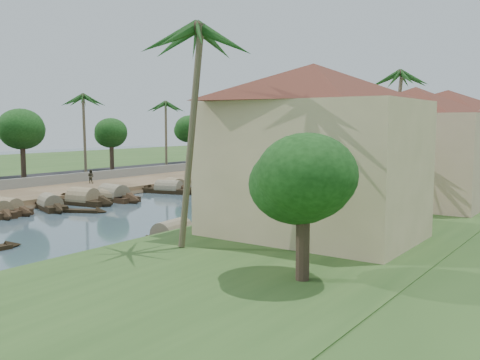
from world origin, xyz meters
The scene contains 42 objects.
ground centered at (0.00, 0.00, 0.00)m, with size 220.00×220.00×0.00m, color #3C505A.
left_bank centered at (-16.00, 20.00, 0.40)m, with size 10.00×180.00×0.80m, color brown.
right_bank centered at (19.00, 20.00, 0.60)m, with size 16.00×180.00×1.20m, color #2A4B1E.
road centered at (-24.50, 20.00, 0.70)m, with size 8.00×180.00×1.40m, color black.
retaining_wall centered at (-20.20, 20.00, 1.35)m, with size 0.40×180.00×1.10m, color slate.
far_left_fill centered at (-51.00, 20.00, 0.68)m, with size 45.00×220.00×1.35m, color #2A4B1E.
treeline centered at (0.00, 100.00, 4.00)m, with size 120.00×14.00×8.00m.
bridge centered at (0.00, 72.00, 1.72)m, with size 28.00×4.00×2.40m.
building_near centered at (18.99, -2.00, 6.38)m, with size 14.85×14.85×10.20m.
building_mid centered at (19.99, 14.00, 6.13)m, with size 14.11×14.11×9.70m.
building_far centered at (18.99, 28.00, 6.38)m, with size 15.59×15.59×10.20m.
sampan_2 centered at (-9.68, -4.97, 0.41)m, with size 7.44×3.76×1.98m.
sampan_3 centered at (-8.91, -0.50, 0.41)m, with size 7.63×4.00×2.06m.
sampan_4 centered at (-9.91, -4.10, 0.41)m, with size 6.99×1.92×2.00m.
sampan_5 centered at (-8.93, 3.25, 0.42)m, with size 8.11×3.07×2.49m.
sampan_6 centered at (-8.63, 6.89, 0.42)m, with size 8.67×2.64×2.51m.
sampan_7 centered at (-8.47, 6.39, 0.40)m, with size 6.42×1.61×1.77m.
sampan_8 centered at (-8.68, 16.30, 0.42)m, with size 7.32×4.32×2.23m.
sampan_9 centered at (-7.94, 14.49, 0.41)m, with size 8.59×3.47×2.14m.
sampan_10 centered at (-9.58, 23.13, 0.41)m, with size 7.52×3.04×2.06m.
sampan_11 centered at (-8.19, 23.05, 0.41)m, with size 7.50×3.38×2.12m.
sampan_12 centered at (-9.79, 26.75, 0.41)m, with size 8.21×4.32×1.99m.
sampan_13 centered at (-9.36, 29.87, 0.41)m, with size 7.60×4.31×2.09m.
sampan_14 centered at (9.42, -3.87, 0.41)m, with size 2.45×8.23×2.00m.
sampan_15 centered at (9.21, 9.80, 0.41)m, with size 3.10×6.89×1.87m.
sampan_16 centered at (9.04, 25.63, 0.42)m, with size 1.99×9.27×2.25m.
canoe_1 centered at (-5.51, -0.13, 0.10)m, with size 5.46×3.46×0.92m.
canoe_2 centered at (-7.87, 22.11, 0.10)m, with size 4.79×2.88×0.73m.
palm_0 centered at (15.00, -8.86, 12.51)m, with size 3.20×3.20×13.14m.
palm_1 centered at (16.00, 6.63, 8.87)m, with size 3.20×3.20×9.38m.
palm_2 centered at (15.00, 22.91, 12.68)m, with size 3.20×3.20×13.34m.
palm_3 centered at (16.00, 39.94, 10.80)m, with size 3.20×3.20×11.39m.
palm_5 centered at (-24.00, 15.66, 11.34)m, with size 3.20×3.20×11.74m.
palm_6 centered at (-22.00, 29.13, 10.82)m, with size 3.20×3.20×11.20m.
palm_7 centered at (14.00, 55.14, 10.43)m, with size 3.20×3.20×11.00m.
palm_8 centered at (-20.50, 59.55, 12.15)m, with size 3.20×3.20×12.57m.
tree_2 centered at (-24.00, 6.57, 7.17)m, with size 5.33×5.33×8.05m.
tree_3 centered at (-24.00, 20.22, 6.53)m, with size 4.46×4.46×7.06m.
tree_4 centered at (-24.00, 36.89, 6.96)m, with size 4.82×4.82×7.64m.
tree_5 centered at (-24.00, 51.13, 5.98)m, with size 4.91×4.91×6.67m.
tree_7 centered at (23.00, -10.43, 5.46)m, with size 4.25×4.25×6.08m.
person_far centered at (-17.70, 11.37, 1.62)m, with size 0.80×0.62×1.64m, color #393628.
Camera 1 is at (33.78, -30.29, 7.89)m, focal length 40.00 mm.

